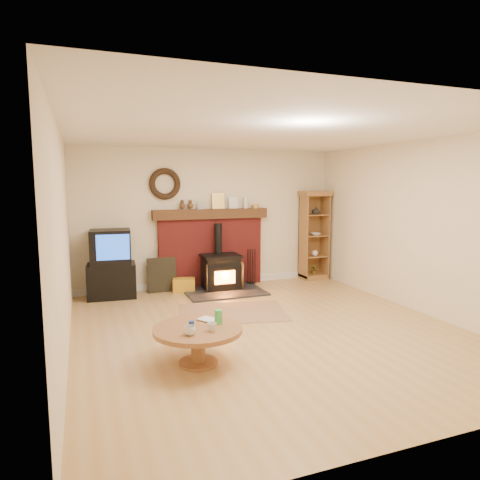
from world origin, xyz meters
name	(u,v)px	position (x,y,z in m)	size (l,w,h in m)	color
ground	(268,329)	(0.00, 0.00, 0.00)	(5.50, 5.50, 0.00)	#B5894B
room_shell	(265,202)	(-0.02, 0.09, 1.72)	(5.02, 5.52, 2.61)	beige
chimney_breast	(211,245)	(0.00, 2.67, 0.80)	(2.20, 0.22, 1.78)	maroon
wood_stove	(221,273)	(0.07, 2.27, 0.32)	(1.40, 1.00, 1.22)	black
area_rug	(233,312)	(-0.19, 0.89, 0.01)	(1.59, 1.10, 0.01)	brown
tv_unit	(111,265)	(-1.85, 2.47, 0.56)	(0.84, 0.62, 1.18)	black
curio_cabinet	(313,235)	(2.16, 2.55, 0.91)	(0.58, 0.42, 1.81)	olive
firelog_box	(184,285)	(-0.60, 2.40, 0.12)	(0.39, 0.25, 0.25)	yellow
leaning_painting	(162,275)	(-0.97, 2.55, 0.31)	(0.52, 0.03, 0.63)	black
fire_tools	(251,277)	(0.75, 2.50, 0.16)	(0.19, 0.16, 0.70)	black
coffee_table	(198,334)	(-1.17, -0.75, 0.34)	(0.97, 0.97, 0.57)	brown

